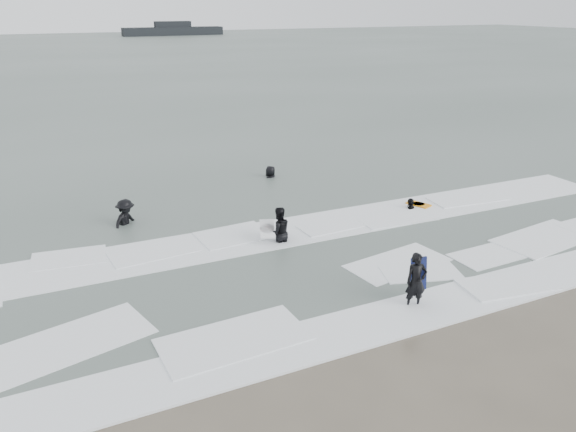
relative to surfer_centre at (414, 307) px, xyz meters
name	(u,v)px	position (x,y,z in m)	size (l,w,h in m)	color
ground	(364,313)	(-1.42, 0.30, 0.00)	(320.00, 320.00, 0.00)	brown
sea	(78,59)	(-1.42, 80.30, 0.06)	(320.00, 320.00, 0.00)	#47544C
surfer_centre	(414,307)	(0.00, 0.00, 0.00)	(0.60, 0.39, 1.65)	black
surfer_wading	(279,242)	(-1.60, 5.68, 0.00)	(0.91, 0.71, 1.87)	black
surfer_breaker	(127,226)	(-6.20, 9.52, 0.00)	(1.23, 0.71, 1.90)	black
surfer_right_near	(410,210)	(4.64, 6.50, 0.00)	(0.96, 0.40, 1.64)	black
surfer_right_far	(271,178)	(1.17, 12.94, 0.00)	(0.85, 0.56, 1.75)	black
surf_foam	(305,259)	(-1.42, 4.00, 0.04)	(30.03, 9.06, 0.09)	white
bodyboards	(367,231)	(1.15, 4.28, 0.50)	(7.94, 7.02, 1.25)	#0D1440
vessel_horizon	(173,30)	(27.21, 138.10, 1.28)	(25.20, 4.50, 3.42)	black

